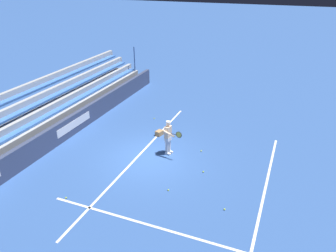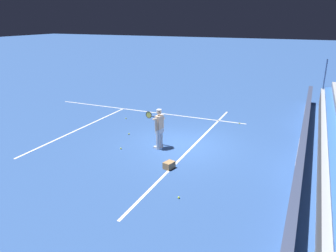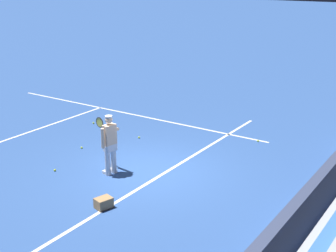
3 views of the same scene
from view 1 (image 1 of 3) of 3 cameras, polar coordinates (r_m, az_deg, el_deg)
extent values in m
plane|color=#2D5193|center=(15.69, -3.53, -5.55)|extent=(160.00, 160.00, 0.00)
cube|color=white|center=(15.88, -5.17, -5.18)|extent=(12.00, 0.10, 0.01)
cube|color=white|center=(11.51, 6.41, -19.29)|extent=(0.10, 12.00, 0.01)
cube|color=white|center=(14.54, 16.78, -9.50)|extent=(8.22, 0.10, 0.01)
cube|color=#384260|center=(17.84, -17.80, -0.77)|extent=(20.78, 0.24, 1.10)
cube|color=silver|center=(18.28, -16.01, 0.32)|extent=(2.80, 0.01, 0.44)
cube|color=#9EA3A8|center=(18.98, -22.05, 0.15)|extent=(19.74, 2.40, 1.10)
cube|color=blue|center=(18.21, -20.52, 1.54)|extent=(19.35, 0.40, 0.12)
cube|color=#9EA3A8|center=(18.34, -21.25, 2.08)|extent=(19.74, 0.24, 0.45)
cube|color=blue|center=(18.57, -22.59, 3.16)|extent=(19.35, 0.40, 0.12)
cube|color=#9EA3A8|center=(18.72, -23.28, 3.68)|extent=(19.74, 0.24, 0.45)
cube|color=blue|center=(18.98, -24.57, 4.71)|extent=(19.35, 0.40, 0.12)
cube|color=#9EA3A8|center=(19.13, -25.25, 5.20)|extent=(19.74, 0.24, 0.45)
cylinder|color=#4C70B2|center=(25.37, -5.80, 10.30)|extent=(0.08, 0.08, 2.95)
cylinder|color=silver|center=(15.90, 0.20, -3.22)|extent=(0.15, 0.15, 0.88)
cylinder|color=silver|center=(15.73, -0.21, -3.55)|extent=(0.15, 0.15, 0.88)
cube|color=white|center=(16.07, 0.39, -4.51)|extent=(0.15, 0.29, 0.09)
cube|color=white|center=(15.90, -0.02, -4.85)|extent=(0.15, 0.29, 0.09)
cube|color=silver|center=(15.64, 0.00, -2.23)|extent=(0.37, 0.27, 0.20)
cube|color=beige|center=(15.47, 0.00, -1.02)|extent=(0.39, 0.26, 0.58)
sphere|color=beige|center=(15.28, 0.03, 0.42)|extent=(0.21, 0.21, 0.21)
cylinder|color=white|center=(15.24, 0.03, 0.72)|extent=(0.20, 0.20, 0.05)
cylinder|color=beige|center=(15.68, 0.46, -0.80)|extent=(0.09, 0.09, 0.56)
cylinder|color=beige|center=(15.17, 0.18, -1.38)|extent=(0.18, 0.59, 0.24)
cylinder|color=black|center=(15.04, 0.96, -1.42)|extent=(0.08, 0.30, 0.03)
torus|color=black|center=(14.90, 1.90, -1.53)|extent=(0.07, 0.31, 0.31)
cylinder|color=#D6D14C|center=(14.90, 1.90, -1.53)|extent=(0.05, 0.27, 0.27)
cube|color=#A87F51|center=(17.69, -1.52, -1.21)|extent=(0.47, 0.40, 0.26)
sphere|color=#CCE533|center=(19.65, -2.43, 1.32)|extent=(0.07, 0.07, 0.07)
sphere|color=#CCE533|center=(16.25, 5.79, -4.33)|extent=(0.07, 0.07, 0.07)
sphere|color=#CCE533|center=(14.68, 6.17, -7.91)|extent=(0.07, 0.07, 0.07)
sphere|color=#CCE533|center=(13.70, -17.33, -11.85)|extent=(0.07, 0.07, 0.07)
sphere|color=#CCE533|center=(13.50, 0.05, -11.10)|extent=(0.07, 0.07, 0.07)
sphere|color=#CCE533|center=(12.75, 9.81, -14.12)|extent=(0.07, 0.07, 0.07)
camera|label=2|loc=(26.94, -1.84, 19.59)|focal=35.00mm
camera|label=3|loc=(25.83, -9.68, 19.36)|focal=50.00mm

